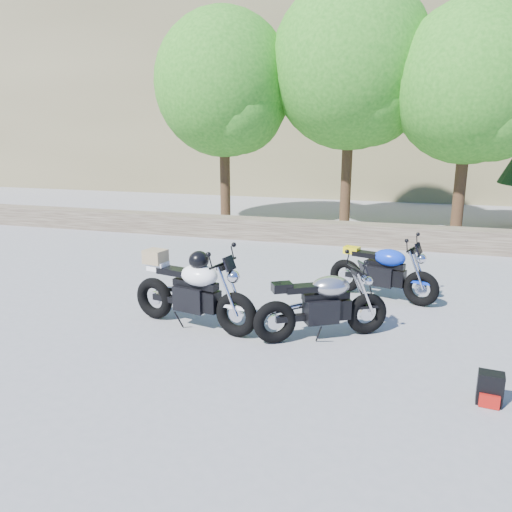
# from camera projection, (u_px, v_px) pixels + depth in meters

# --- Properties ---
(ground) EXTENTS (90.00, 90.00, 0.00)m
(ground) POSITION_uv_depth(u_px,v_px,m) (222.00, 325.00, 6.83)
(ground) COLOR gray
(ground) RESTS_ON ground
(stone_wall) EXTENTS (22.00, 0.55, 0.50)m
(stone_wall) POSITION_uv_depth(u_px,v_px,m) (301.00, 231.00, 11.89)
(stone_wall) COLOR #4B3E32
(stone_wall) RESTS_ON ground
(hillside) EXTENTS (80.00, 30.00, 15.00)m
(hillside) POSITION_uv_depth(u_px,v_px,m) (424.00, 46.00, 30.22)
(hillside) COLOR brown
(hillside) RESTS_ON ground
(tree_decid_left) EXTENTS (3.67, 3.67, 5.62)m
(tree_decid_left) POSITION_uv_depth(u_px,v_px,m) (227.00, 89.00, 13.22)
(tree_decid_left) COLOR #382314
(tree_decid_left) RESTS_ON ground
(tree_decid_mid) EXTENTS (4.08, 4.08, 6.24)m
(tree_decid_mid) POSITION_uv_depth(u_px,v_px,m) (355.00, 71.00, 12.60)
(tree_decid_mid) COLOR #382314
(tree_decid_mid) RESTS_ON ground
(tree_decid_right) EXTENTS (3.54, 3.54, 5.41)m
(tree_decid_right) POSITION_uv_depth(u_px,v_px,m) (475.00, 89.00, 11.42)
(tree_decid_right) COLOR #382314
(tree_decid_right) RESTS_ON ground
(silver_bike) EXTENTS (1.63, 1.02, 0.90)m
(silver_bike) POSITION_uv_depth(u_px,v_px,m) (323.00, 306.00, 6.31)
(silver_bike) COLOR black
(silver_bike) RESTS_ON ground
(white_bike) EXTENTS (1.92, 0.69, 1.07)m
(white_bike) POSITION_uv_depth(u_px,v_px,m) (192.00, 290.00, 6.66)
(white_bike) COLOR black
(white_bike) RESTS_ON ground
(blue_bike) EXTENTS (1.73, 0.75, 0.89)m
(blue_bike) POSITION_uv_depth(u_px,v_px,m) (383.00, 272.00, 7.80)
(blue_bike) COLOR black
(blue_bike) RESTS_ON ground
(backpack) EXTENTS (0.26, 0.23, 0.32)m
(backpack) POSITION_uv_depth(u_px,v_px,m) (490.00, 389.00, 4.85)
(backpack) COLOR black
(backpack) RESTS_ON ground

